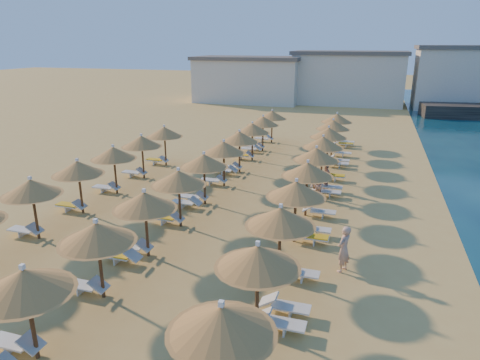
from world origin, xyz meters
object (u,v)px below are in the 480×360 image
(parasol_row_east, at_px, (307,170))
(beachgoer_b, at_px, (317,185))
(parasol_row_west, at_px, (204,162))
(beachgoer_c, at_px, (326,177))
(beachgoer_a, at_px, (344,249))

(parasol_row_east, distance_m, beachgoer_b, 2.85)
(beachgoer_b, bearing_deg, parasol_row_west, -107.77)
(parasol_row_west, distance_m, beachgoer_c, 7.52)
(parasol_row_west, distance_m, beachgoer_b, 6.42)
(parasol_row_east, bearing_deg, beachgoer_b, 84.54)
(beachgoer_c, distance_m, beachgoer_b, 1.83)
(parasol_row_east, height_order, beachgoer_b, parasol_row_east)
(beachgoer_a, xyz_separation_m, beachgoer_c, (-1.74, 9.37, -0.12))
(parasol_row_east, xyz_separation_m, parasol_row_west, (-5.52, 0.00, 0.00))
(parasol_row_east, distance_m, beachgoer_c, 4.51)
(beachgoer_a, distance_m, beachgoer_c, 9.53)
(parasol_row_west, bearing_deg, parasol_row_east, 0.00)
(beachgoer_a, bearing_deg, parasol_row_east, -131.46)
(parasol_row_east, relative_size, parasol_row_west, 1.00)
(beachgoer_c, xyz_separation_m, beachgoer_b, (-0.29, -1.81, 0.04))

